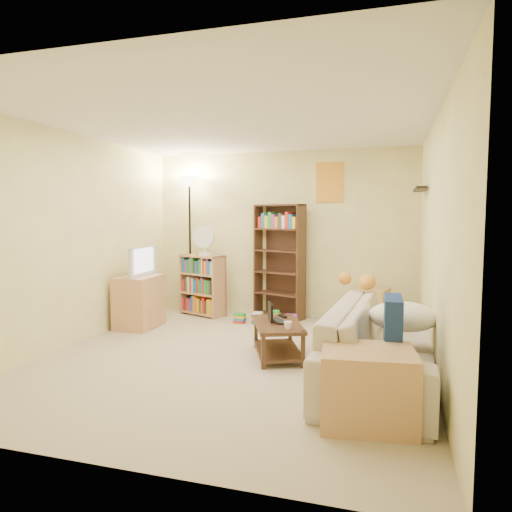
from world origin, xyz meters
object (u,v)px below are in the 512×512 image
(laptop, at_px, (281,321))
(mug, at_px, (288,325))
(tall_bookshelf, at_px, (279,258))
(television, at_px, (138,261))
(floor_lamp, at_px, (190,205))
(tv_stand, at_px, (139,302))
(desk_fan, at_px, (204,240))
(coffee_table, at_px, (278,336))
(tabby_cat, at_px, (363,281))
(end_cabinet, at_px, (368,387))
(short_bookshelf, at_px, (202,285))
(side_table, at_px, (370,307))
(sofa, at_px, (383,342))

(laptop, height_order, mug, mug)
(mug, relative_size, tall_bookshelf, 0.07)
(television, height_order, floor_lamp, floor_lamp)
(tv_stand, height_order, floor_lamp, floor_lamp)
(desk_fan, bearing_deg, tv_stand, -122.31)
(coffee_table, bearing_deg, floor_lamp, 112.97)
(tabby_cat, height_order, coffee_table, tabby_cat)
(end_cabinet, bearing_deg, desk_fan, 130.09)
(tabby_cat, bearing_deg, short_bookshelf, 154.80)
(tall_bookshelf, xyz_separation_m, side_table, (1.33, -0.14, -0.63))
(mug, distance_m, television, 2.58)
(coffee_table, xyz_separation_m, television, (-2.15, 0.77, 0.68))
(tall_bookshelf, relative_size, side_table, 3.21)
(mug, distance_m, floor_lamp, 3.23)
(desk_fan, height_order, side_table, desk_fan)
(tabby_cat, distance_m, short_bookshelf, 2.76)
(coffee_table, xyz_separation_m, tv_stand, (-2.15, 0.77, 0.12))
(tv_stand, relative_size, television, 1.01)
(mug, xyz_separation_m, end_cabinet, (0.84, -1.12, -0.14))
(laptop, distance_m, television, 2.34)
(television, bearing_deg, side_table, -73.86)
(tv_stand, bearing_deg, desk_fan, 56.08)
(side_table, bearing_deg, end_cabinet, -87.94)
(laptop, distance_m, short_bookshelf, 2.34)
(mug, height_order, tall_bookshelf, tall_bookshelf)
(tv_stand, height_order, desk_fan, desk_fan)
(coffee_table, height_order, desk_fan, desk_fan)
(short_bookshelf, xyz_separation_m, floor_lamp, (-0.27, 0.15, 1.24))
(television, relative_size, floor_lamp, 0.33)
(laptop, bearing_deg, side_table, -65.01)
(coffee_table, bearing_deg, short_bookshelf, 110.95)
(tall_bookshelf, xyz_separation_m, end_cabinet, (1.44, -3.25, -0.62))
(tabby_cat, relative_size, end_cabinet, 0.82)
(television, xyz_separation_m, end_cabinet, (3.16, -2.14, -0.63))
(tall_bookshelf, relative_size, floor_lamp, 0.79)
(coffee_table, relative_size, television, 1.37)
(tall_bookshelf, bearing_deg, mug, -55.90)
(tabby_cat, bearing_deg, end_cabinet, -85.62)
(short_bookshelf, relative_size, side_table, 1.76)
(television, distance_m, short_bookshelf, 1.19)
(laptop, relative_size, desk_fan, 0.77)
(sofa, bearing_deg, coffee_table, 75.89)
(laptop, bearing_deg, floor_lamp, 8.77)
(desk_fan, height_order, end_cabinet, desk_fan)
(tall_bookshelf, relative_size, desk_fan, 3.82)
(coffee_table, xyz_separation_m, side_table, (0.90, 1.75, 0.03))
(television, distance_m, tall_bookshelf, 2.04)
(laptop, relative_size, short_bookshelf, 0.37)
(sofa, height_order, short_bookshelf, short_bookshelf)
(sofa, distance_m, mug, 0.95)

